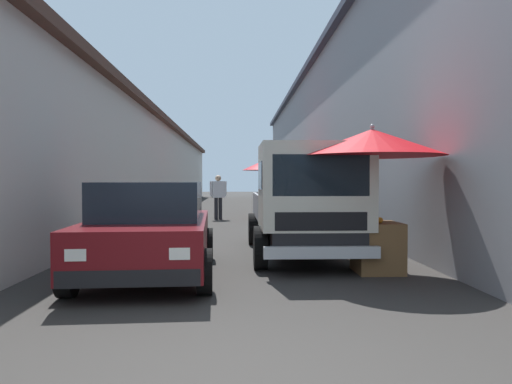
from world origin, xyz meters
name	(u,v)px	position (x,y,z in m)	size (l,w,h in m)	color
ground	(239,223)	(13.50, 0.00, 0.00)	(90.00, 90.00, 0.00)	#33302D
building_left_whitewash	(65,164)	(15.75, 6.71, 2.10)	(49.80, 7.50, 4.18)	beige
building_right_concrete	(407,133)	(15.75, -6.71, 3.35)	(49.80, 7.50, 6.69)	gray
fruit_stall_mid_lane	(270,170)	(15.62, -1.25, 1.87)	(2.21, 2.21, 2.45)	#9E9EA3
fruit_stall_near_left	(373,161)	(4.43, -2.09, 1.78)	(2.26, 2.26, 2.36)	#9E9EA3
fruit_stall_far_left	(289,175)	(18.13, -2.26, 1.73)	(2.32, 2.32, 2.28)	#9E9EA3
hatchback_car	(151,228)	(4.46, 1.40, 0.74)	(3.99, 2.07, 1.45)	#600F14
delivery_truck	(307,205)	(5.56, -1.21, 1.04)	(4.93, 1.98, 2.08)	black
vendor_by_crates	(218,194)	(15.01, 0.76, 0.97)	(0.36, 0.62, 1.67)	#232328
parked_scooter	(166,221)	(9.11, 1.85, 0.45)	(1.67, 0.57, 1.14)	black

